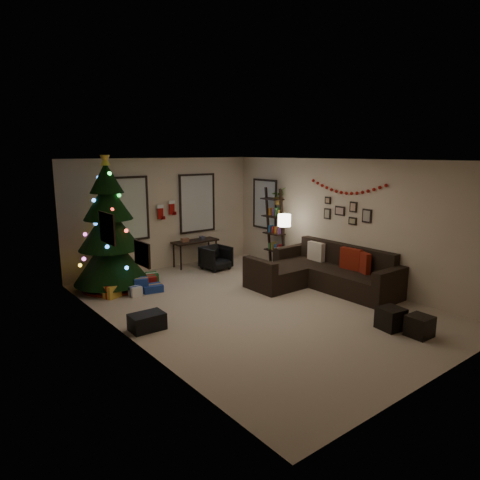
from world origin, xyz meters
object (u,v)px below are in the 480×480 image
christmas_tree (109,233)px  desk_chair (216,258)px  sofa (321,274)px  bookshelf (275,228)px  desk (195,243)px

christmas_tree → desk_chair: (2.60, -0.12, -0.90)m
sofa → bookshelf: 2.15m
christmas_tree → desk: bearing=12.4°
sofa → desk_chair: (-0.93, 2.57, 0.00)m
sofa → christmas_tree: bearing=142.7°
sofa → desk: sofa is taller
desk → desk_chair: (0.18, -0.65, -0.28)m
christmas_tree → desk_chair: christmas_tree is taller
desk → bookshelf: size_ratio=0.61×
christmas_tree → desk: size_ratio=2.41×
bookshelf → sofa: bearing=-103.4°
bookshelf → desk_chair: bearing=157.6°
desk_chair → christmas_tree: bearing=171.7°
desk_chair → bookshelf: size_ratio=0.30×
christmas_tree → desk_chair: size_ratio=4.91×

